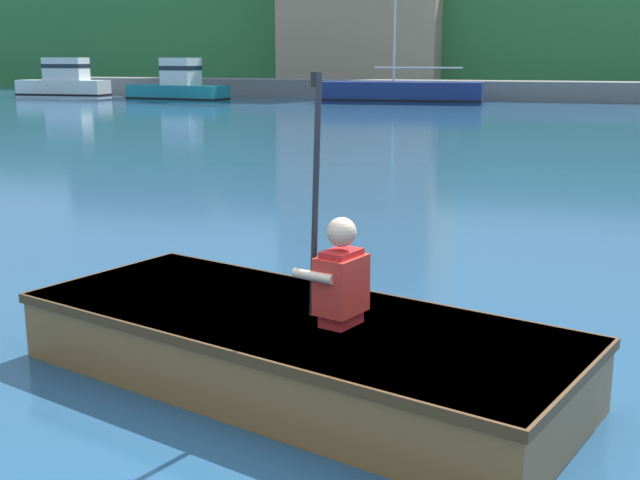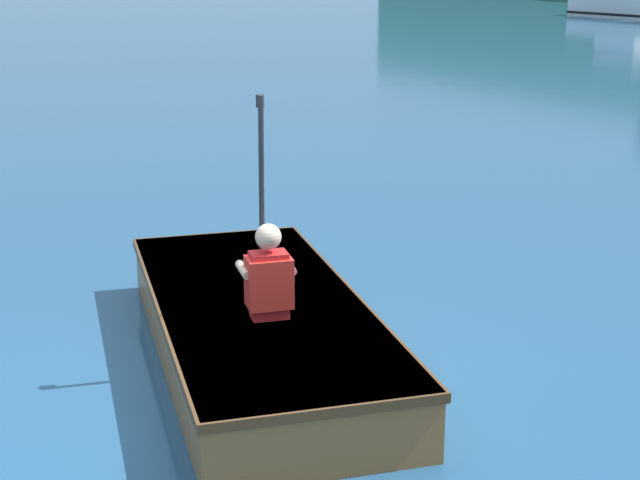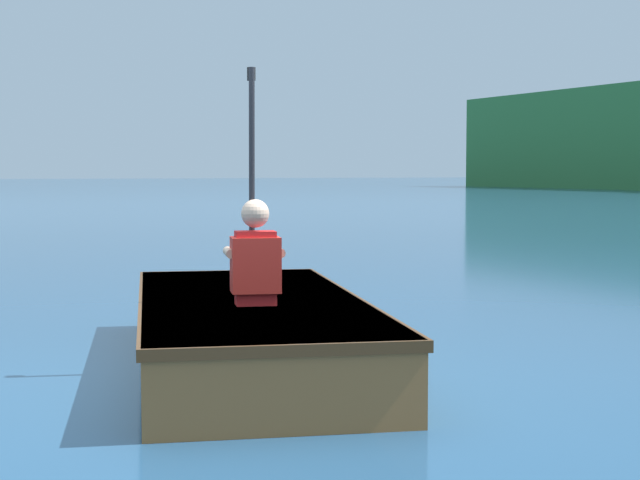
# 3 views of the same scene
# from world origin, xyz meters

# --- Properties ---
(ground_plane) EXTENTS (300.00, 300.00, 0.00)m
(ground_plane) POSITION_xyz_m (0.00, 0.00, 0.00)
(ground_plane) COLOR navy
(moored_boat_dock_east_inner) EXTENTS (4.76, 1.57, 1.97)m
(moored_boat_dock_east_inner) POSITION_xyz_m (-24.07, 30.95, 0.74)
(moored_boat_dock_east_inner) COLOR white
(moored_boat_dock_east_inner) RESTS_ON ground
(rowboat_foreground) EXTENTS (3.72, 2.31, 0.44)m
(rowboat_foreground) POSITION_xyz_m (-0.60, 0.59, 0.25)
(rowboat_foreground) COLOR #935B2D
(rowboat_foreground) RESTS_ON ground
(person_paddler) EXTENTS (0.40, 0.42, 1.43)m
(person_paddler) POSITION_xyz_m (-0.22, 0.48, 0.73)
(person_paddler) COLOR red
(person_paddler) RESTS_ON rowboat_foreground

